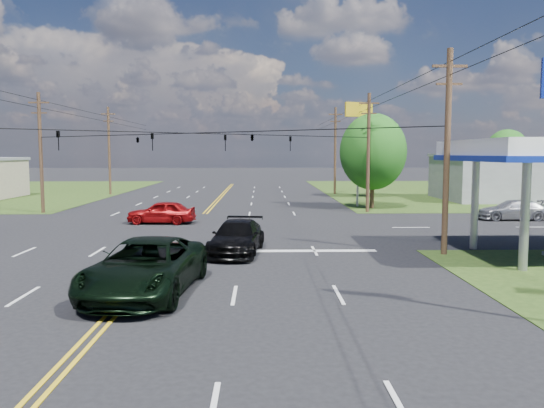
{
  "coord_description": "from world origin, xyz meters",
  "views": [
    {
      "loc": [
        4.4,
        -21.39,
        4.76
      ],
      "look_at": [
        4.97,
        6.0,
        2.12
      ],
      "focal_mm": 35.0,
      "sensor_mm": 36.0,
      "label": 1
    }
  ],
  "objects_px": {
    "retail_ne": "(512,178)",
    "suv_black": "(237,237)",
    "pole_nw": "(41,151)",
    "pole_right_far": "(335,150)",
    "pickup_dkgreen": "(146,267)",
    "tree_right_a": "(373,152)",
    "pole_ne": "(368,151)",
    "tree_right_b": "(372,158)",
    "pole_left_far": "(109,150)",
    "tree_far_r": "(507,155)",
    "pole_se": "(447,150)"
  },
  "relations": [
    {
      "from": "pole_right_far",
      "to": "tree_far_r",
      "type": "bearing_deg",
      "value": 5.44
    },
    {
      "from": "pickup_dkgreen",
      "to": "tree_right_a",
      "type": "bearing_deg",
      "value": 69.73
    },
    {
      "from": "retail_ne",
      "to": "tree_right_a",
      "type": "height_order",
      "value": "tree_right_a"
    },
    {
      "from": "pole_nw",
      "to": "tree_far_r",
      "type": "relative_size",
      "value": 1.25
    },
    {
      "from": "tree_right_a",
      "to": "pole_ne",
      "type": "bearing_deg",
      "value": -108.43
    },
    {
      "from": "pole_nw",
      "to": "pole_left_far",
      "type": "relative_size",
      "value": 0.95
    },
    {
      "from": "pickup_dkgreen",
      "to": "suv_black",
      "type": "xyz_separation_m",
      "value": [
        2.76,
        7.24,
        -0.15
      ]
    },
    {
      "from": "retail_ne",
      "to": "tree_right_b",
      "type": "bearing_deg",
      "value": 163.5
    },
    {
      "from": "pickup_dkgreen",
      "to": "tree_far_r",
      "type": "bearing_deg",
      "value": 59.47
    },
    {
      "from": "tree_right_a",
      "to": "tree_far_r",
      "type": "distance_m",
      "value": 26.91
    },
    {
      "from": "pole_se",
      "to": "tree_right_b",
      "type": "height_order",
      "value": "pole_se"
    },
    {
      "from": "tree_right_b",
      "to": "pole_nw",
      "type": "bearing_deg",
      "value": -153.05
    },
    {
      "from": "retail_ne",
      "to": "pole_se",
      "type": "height_order",
      "value": "pole_se"
    },
    {
      "from": "retail_ne",
      "to": "pole_ne",
      "type": "bearing_deg",
      "value": -147.09
    },
    {
      "from": "pole_left_far",
      "to": "tree_right_a",
      "type": "relative_size",
      "value": 1.22
    },
    {
      "from": "pole_se",
      "to": "pole_right_far",
      "type": "relative_size",
      "value": 0.95
    },
    {
      "from": "pole_ne",
      "to": "pole_right_far",
      "type": "bearing_deg",
      "value": 90.0
    },
    {
      "from": "pole_right_far",
      "to": "tree_right_b",
      "type": "xyz_separation_m",
      "value": [
        3.5,
        -4.0,
        -0.95
      ]
    },
    {
      "from": "tree_right_a",
      "to": "tree_right_b",
      "type": "bearing_deg",
      "value": 78.23
    },
    {
      "from": "pole_ne",
      "to": "pickup_dkgreen",
      "type": "height_order",
      "value": "pole_ne"
    },
    {
      "from": "pole_left_far",
      "to": "tree_right_a",
      "type": "bearing_deg",
      "value": -30.65
    },
    {
      "from": "retail_ne",
      "to": "tree_right_b",
      "type": "height_order",
      "value": "tree_right_b"
    },
    {
      "from": "pole_ne",
      "to": "tree_right_a",
      "type": "relative_size",
      "value": 1.16
    },
    {
      "from": "pole_se",
      "to": "tree_right_a",
      "type": "distance_m",
      "value": 21.02
    },
    {
      "from": "pole_ne",
      "to": "tree_right_b",
      "type": "relative_size",
      "value": 1.34
    },
    {
      "from": "pole_left_far",
      "to": "tree_right_b",
      "type": "distance_m",
      "value": 29.79
    },
    {
      "from": "pole_nw",
      "to": "pole_right_far",
      "type": "bearing_deg",
      "value": 36.16
    },
    {
      "from": "pole_nw",
      "to": "pole_se",
      "type": "bearing_deg",
      "value": -34.7
    },
    {
      "from": "pole_right_far",
      "to": "tree_right_a",
      "type": "relative_size",
      "value": 1.22
    },
    {
      "from": "pole_left_far",
      "to": "pole_right_far",
      "type": "xyz_separation_m",
      "value": [
        26.0,
        0.0,
        0.0
      ]
    },
    {
      "from": "pole_nw",
      "to": "pickup_dkgreen",
      "type": "distance_m",
      "value": 28.46
    },
    {
      "from": "pole_se",
      "to": "pole_right_far",
      "type": "xyz_separation_m",
      "value": [
        0.0,
        37.0,
        0.25
      ]
    },
    {
      "from": "tree_right_b",
      "to": "pole_ne",
      "type": "bearing_deg",
      "value": -103.13
    },
    {
      "from": "tree_far_r",
      "to": "pole_left_far",
      "type": "bearing_deg",
      "value": -177.56
    },
    {
      "from": "pole_left_far",
      "to": "pole_nw",
      "type": "bearing_deg",
      "value": -90.0
    },
    {
      "from": "pole_right_far",
      "to": "suv_black",
      "type": "xyz_separation_m",
      "value": [
        -9.74,
        -36.5,
        -4.39
      ]
    },
    {
      "from": "pole_left_far",
      "to": "suv_black",
      "type": "distance_m",
      "value": 40.2
    },
    {
      "from": "pole_right_far",
      "to": "pickup_dkgreen",
      "type": "distance_m",
      "value": 45.68
    },
    {
      "from": "pole_ne",
      "to": "suv_black",
      "type": "distance_m",
      "value": 20.45
    },
    {
      "from": "retail_ne",
      "to": "suv_black",
      "type": "bearing_deg",
      "value": -133.17
    },
    {
      "from": "pole_ne",
      "to": "tree_right_b",
      "type": "height_order",
      "value": "pole_ne"
    },
    {
      "from": "tree_right_b",
      "to": "pole_se",
      "type": "bearing_deg",
      "value": -96.05
    },
    {
      "from": "tree_far_r",
      "to": "pickup_dkgreen",
      "type": "xyz_separation_m",
      "value": [
        -33.5,
        -45.74,
        -3.62
      ]
    },
    {
      "from": "pole_se",
      "to": "pickup_dkgreen",
      "type": "height_order",
      "value": "pole_se"
    },
    {
      "from": "tree_far_r",
      "to": "suv_black",
      "type": "height_order",
      "value": "tree_far_r"
    },
    {
      "from": "pole_left_far",
      "to": "tree_right_b",
      "type": "height_order",
      "value": "pole_left_far"
    },
    {
      "from": "retail_ne",
      "to": "tree_far_r",
      "type": "height_order",
      "value": "tree_far_r"
    },
    {
      "from": "pole_se",
      "to": "pole_ne",
      "type": "height_order",
      "value": "same"
    },
    {
      "from": "pickup_dkgreen",
      "to": "suv_black",
      "type": "distance_m",
      "value": 7.75
    },
    {
      "from": "pickup_dkgreen",
      "to": "pole_nw",
      "type": "bearing_deg",
      "value": 124.31
    }
  ]
}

